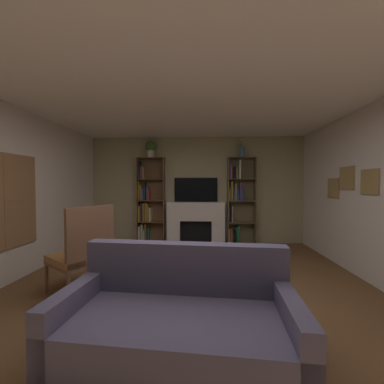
{
  "coord_description": "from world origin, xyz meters",
  "views": [
    {
      "loc": [
        0.21,
        -2.78,
        1.45
      ],
      "look_at": [
        0.0,
        1.29,
        1.32
      ],
      "focal_mm": 22.51,
      "sensor_mm": 36.0,
      "label": 1
    }
  ],
  "objects_px": {
    "fireplace": "(196,222)",
    "bookshelf_left": "(148,203)",
    "vase_with_flowers": "(242,151)",
    "couch": "(179,324)",
    "tv": "(196,190)",
    "armchair": "(83,251)",
    "bookshelf_right": "(238,200)",
    "potted_plant": "(151,148)"
  },
  "relations": [
    {
      "from": "tv",
      "to": "bookshelf_left",
      "type": "distance_m",
      "value": 1.24
    },
    {
      "from": "fireplace",
      "to": "couch",
      "type": "bearing_deg",
      "value": -90.06
    },
    {
      "from": "potted_plant",
      "to": "couch",
      "type": "relative_size",
      "value": 0.21
    },
    {
      "from": "potted_plant",
      "to": "armchair",
      "type": "distance_m",
      "value": 3.31
    },
    {
      "from": "fireplace",
      "to": "vase_with_flowers",
      "type": "distance_m",
      "value": 2.04
    },
    {
      "from": "bookshelf_left",
      "to": "bookshelf_right",
      "type": "xyz_separation_m",
      "value": [
        2.22,
        0.0,
        0.08
      ]
    },
    {
      "from": "potted_plant",
      "to": "fireplace",
      "type": "bearing_deg",
      "value": 1.66
    },
    {
      "from": "armchair",
      "to": "couch",
      "type": "bearing_deg",
      "value": -38.58
    },
    {
      "from": "fireplace",
      "to": "vase_with_flowers",
      "type": "bearing_deg",
      "value": -1.65
    },
    {
      "from": "fireplace",
      "to": "tv",
      "type": "bearing_deg",
      "value": 90.0
    },
    {
      "from": "tv",
      "to": "couch",
      "type": "xyz_separation_m",
      "value": [
        -0.0,
        -4.0,
        -1.04
      ]
    },
    {
      "from": "bookshelf_left",
      "to": "couch",
      "type": "xyz_separation_m",
      "value": [
        1.19,
        -3.93,
        -0.69
      ]
    },
    {
      "from": "vase_with_flowers",
      "to": "couch",
      "type": "xyz_separation_m",
      "value": [
        -1.11,
        -3.88,
        -1.97
      ]
    },
    {
      "from": "tv",
      "to": "fireplace",
      "type": "bearing_deg",
      "value": -90.0
    },
    {
      "from": "tv",
      "to": "vase_with_flowers",
      "type": "xyz_separation_m",
      "value": [
        1.1,
        -0.12,
        0.93
      ]
    },
    {
      "from": "tv",
      "to": "armchair",
      "type": "relative_size",
      "value": 0.91
    },
    {
      "from": "bookshelf_right",
      "to": "armchair",
      "type": "relative_size",
      "value": 1.8
    },
    {
      "from": "fireplace",
      "to": "vase_with_flowers",
      "type": "xyz_separation_m",
      "value": [
        1.1,
        -0.03,
        1.71
      ]
    },
    {
      "from": "fireplace",
      "to": "armchair",
      "type": "relative_size",
      "value": 1.29
    },
    {
      "from": "bookshelf_left",
      "to": "potted_plant",
      "type": "height_order",
      "value": "potted_plant"
    },
    {
      "from": "fireplace",
      "to": "tv",
      "type": "xyz_separation_m",
      "value": [
        0.0,
        0.09,
        0.78
      ]
    },
    {
      "from": "tv",
      "to": "armchair",
      "type": "distance_m",
      "value": 3.3
    },
    {
      "from": "couch",
      "to": "vase_with_flowers",
      "type": "bearing_deg",
      "value": 74.06
    },
    {
      "from": "tv",
      "to": "vase_with_flowers",
      "type": "relative_size",
      "value": 2.39
    },
    {
      "from": "vase_with_flowers",
      "to": "armchair",
      "type": "relative_size",
      "value": 0.38
    },
    {
      "from": "potted_plant",
      "to": "tv",
      "type": "bearing_deg",
      "value": 6.21
    },
    {
      "from": "potted_plant",
      "to": "vase_with_flowers",
      "type": "height_order",
      "value": "vase_with_flowers"
    },
    {
      "from": "fireplace",
      "to": "armchair",
      "type": "height_order",
      "value": "armchair"
    },
    {
      "from": "fireplace",
      "to": "vase_with_flowers",
      "type": "relative_size",
      "value": 3.4
    },
    {
      "from": "bookshelf_left",
      "to": "vase_with_flowers",
      "type": "bearing_deg",
      "value": -1.28
    },
    {
      "from": "bookshelf_left",
      "to": "bookshelf_right",
      "type": "distance_m",
      "value": 2.22
    },
    {
      "from": "vase_with_flowers",
      "to": "couch",
      "type": "relative_size",
      "value": 0.23
    },
    {
      "from": "armchair",
      "to": "fireplace",
      "type": "bearing_deg",
      "value": 63.6
    },
    {
      "from": "fireplace",
      "to": "bookshelf_left",
      "type": "bearing_deg",
      "value": 179.06
    },
    {
      "from": "bookshelf_left",
      "to": "bookshelf_right",
      "type": "height_order",
      "value": "same"
    },
    {
      "from": "fireplace",
      "to": "armchair",
      "type": "bearing_deg",
      "value": -116.4
    },
    {
      "from": "tv",
      "to": "bookshelf_right",
      "type": "relative_size",
      "value": 0.5
    },
    {
      "from": "fireplace",
      "to": "vase_with_flowers",
      "type": "height_order",
      "value": "vase_with_flowers"
    },
    {
      "from": "bookshelf_left",
      "to": "fireplace",
      "type": "bearing_deg",
      "value": -0.94
    },
    {
      "from": "fireplace",
      "to": "tv",
      "type": "relative_size",
      "value": 1.42
    },
    {
      "from": "tv",
      "to": "vase_with_flowers",
      "type": "bearing_deg",
      "value": -6.19
    },
    {
      "from": "potted_plant",
      "to": "armchair",
      "type": "xyz_separation_m",
      "value": [
        -0.29,
        -2.77,
        -1.78
      ]
    }
  ]
}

